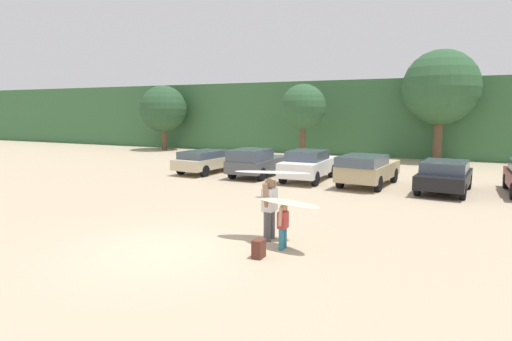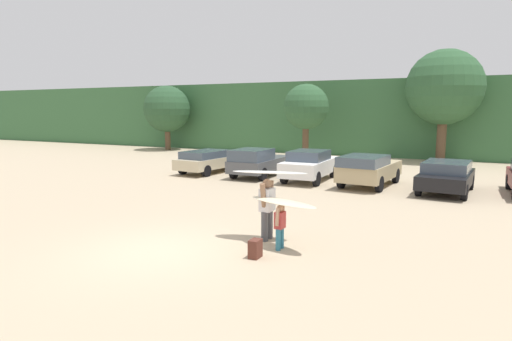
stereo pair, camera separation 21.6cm
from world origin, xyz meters
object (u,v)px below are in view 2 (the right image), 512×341
parked_car_champagne (210,160)px  backpack_dropped (255,249)px  parked_car_tan (368,169)px  parked_car_white (310,165)px  parked_car_dark_gray (258,162)px  surfboard_cream (283,202)px  parked_car_black (446,176)px  person_adult (267,206)px  surfboard_white (270,172)px  person_child (280,224)px

parked_car_champagne → backpack_dropped: (8.67, -11.68, -0.48)m
parked_car_tan → backpack_dropped: size_ratio=10.12×
parked_car_champagne → parked_car_white: parked_car_white is taller
parked_car_dark_gray → surfboard_cream: parked_car_dark_gray is taller
parked_car_black → backpack_dropped: bearing=166.3°
parked_car_tan → person_adult: 9.70m
parked_car_champagne → parked_car_tan: parked_car_tan is taller
parked_car_champagne → backpack_dropped: size_ratio=10.66×
person_adult → surfboard_cream: size_ratio=0.79×
parked_car_dark_gray → backpack_dropped: bearing=-154.2°
surfboard_white → surfboard_cream: bearing=128.7°
person_adult → surfboard_cream: 0.83m
surfboard_white → parked_car_dark_gray: bearing=-75.6°
parked_car_black → surfboard_white: 10.43m
parked_car_champagne → parked_car_dark_gray: parked_car_dark_gray is taller
person_child → parked_car_black: bearing=-106.8°
person_adult → backpack_dropped: bearing=105.7°
person_adult → parked_car_black: bearing=-111.2°
backpack_dropped → surfboard_white: bearing=101.4°
parked_car_white → parked_car_tan: bearing=-97.0°
parked_car_dark_gray → parked_car_white: same height
parked_car_dark_gray → parked_car_black: (9.23, -0.43, -0.06)m
parked_car_dark_gray → backpack_dropped: size_ratio=9.79×
parked_car_champagne → surfboard_white: size_ratio=2.24×
parked_car_champagne → person_adult: 13.19m
parked_car_dark_gray → parked_car_black: bearing=-92.5°
parked_car_dark_gray → parked_car_tan: parked_car_dark_gray is taller
parked_car_champagne → parked_car_tan: 9.09m
parked_car_black → person_child: (-3.45, -10.17, -0.09)m
person_child → backpack_dropped: 0.99m
parked_car_champagne → person_adult: size_ratio=2.83×
person_adult → person_child: bearing=138.8°
person_adult → surfboard_white: bearing=-155.6°
parked_car_dark_gray → parked_car_black: parked_car_dark_gray is taller
parked_car_black → surfboard_white: (-4.03, -9.55, 1.13)m
parked_car_dark_gray → parked_car_black: 9.24m
surfboard_cream → parked_car_dark_gray: bearing=-43.2°
surfboard_cream → person_child: bearing=100.6°
parked_car_dark_gray → parked_car_white: (2.91, -0.00, 0.01)m
parked_car_dark_gray → surfboard_cream: (5.80, -10.45, 0.40)m
parked_car_tan → backpack_dropped: (-0.40, -11.12, -0.60)m
parked_car_white → surfboard_white: bearing=-167.7°
surfboard_white → surfboard_cream: 1.01m
person_child → surfboard_white: bearing=-45.0°
parked_car_white → parked_car_black: parked_car_white is taller
person_child → surfboard_cream: size_ratio=0.54×
parked_car_champagne → surfboard_cream: size_ratio=2.23×
person_adult → parked_car_white: bearing=-75.4°
parked_car_white → surfboard_cream: 10.85m
parked_car_tan → parked_car_black: 3.34m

